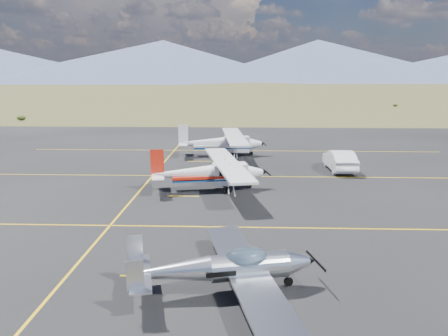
% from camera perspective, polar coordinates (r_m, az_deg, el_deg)
% --- Properties ---
extents(ground, '(1600.00, 1600.00, 0.00)m').
position_cam_1_polar(ground, '(20.12, 0.48, -9.70)').
color(ground, '#383D1C').
rests_on(ground, ground).
extents(apron, '(72.00, 72.00, 0.02)m').
position_cam_1_polar(apron, '(26.74, 0.91, -4.08)').
color(apron, black).
rests_on(apron, ground).
extents(aircraft_low_wing, '(6.54, 8.96, 1.94)m').
position_cam_1_polar(aircraft_low_wing, '(15.52, 0.49, -12.90)').
color(aircraft_low_wing, silver).
rests_on(aircraft_low_wing, apron).
extents(aircraft_cessna, '(6.98, 11.11, 2.80)m').
position_cam_1_polar(aircraft_cessna, '(28.46, -1.80, -0.48)').
color(aircraft_cessna, silver).
rests_on(aircraft_cessna, apron).
extents(aircraft_plain, '(6.98, 11.59, 2.93)m').
position_cam_1_polar(aircraft_plain, '(40.32, -0.27, 3.40)').
color(aircraft_plain, silver).
rests_on(aircraft_plain, apron).
extents(sedan, '(1.85, 5.01, 1.64)m').
position_cam_1_polar(sedan, '(35.51, 14.88, 0.99)').
color(sedan, white).
rests_on(sedan, apron).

